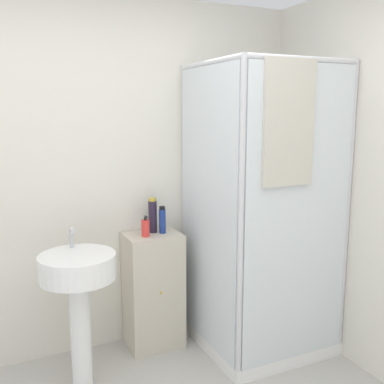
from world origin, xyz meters
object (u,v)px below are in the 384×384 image
sink (78,285)px  soap_dispenser (145,228)px  shampoo_bottle_blue (162,220)px  shampoo_bottle_tall_black (153,216)px

sink → soap_dispenser: (0.52, 0.25, 0.24)m
soap_dispenser → shampoo_bottle_blue: 0.15m
shampoo_bottle_tall_black → soap_dispenser: bearing=-136.0°
sink → soap_dispenser: 0.63m
shampoo_bottle_blue → sink: bearing=-156.7°
shampoo_bottle_blue → soap_dispenser: bearing=-166.8°
sink → shampoo_bottle_tall_black: bearing=28.8°
soap_dispenser → shampoo_bottle_tall_black: size_ratio=0.59×
soap_dispenser → shampoo_bottle_tall_black: (0.08, 0.08, 0.06)m
sink → soap_dispenser: soap_dispenser is taller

